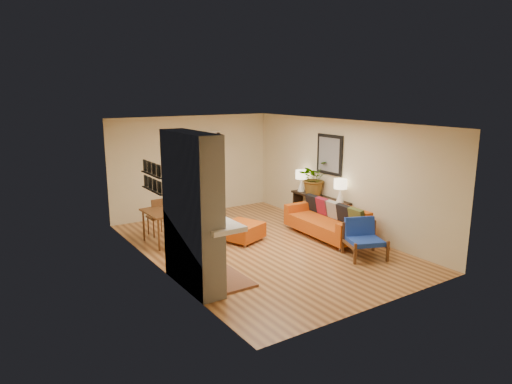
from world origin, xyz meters
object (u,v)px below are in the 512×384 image
Objects in this scene: ottoman at (242,230)px; blue_chair at (363,236)px; dining_table at (165,217)px; lamp_near at (340,188)px; console_table at (320,202)px; lamp_far at (301,178)px; houseplant at (314,178)px; sofa at (328,221)px.

blue_chair is at bearing -54.38° from ottoman.
lamp_near is (3.65, -1.51, 0.48)m from dining_table.
lamp_near is at bearing -90.00° from console_table.
dining_table is at bearing 178.51° from lamp_far.
dining_table is 1.93× the size of houseplant.
sofa is 1.13× the size of console_table.
console_table is at bearing -87.45° from houseplant.
console_table is 0.84m from lamp_near.
ottoman is 1.86× the size of lamp_near.
ottoman is 1.08× the size of blue_chair.
sofa is 2.24× the size of blue_chair.
dining_table is (-2.98, 2.90, 0.17)m from blue_chair.
sofa reaches higher than console_table.
dining_table is 3.74m from console_table.
ottoman is at bearing 178.79° from console_table.
blue_chair is at bearing -44.24° from dining_table.
lamp_far reaches higher than blue_chair.
dining_table is at bearing 170.68° from houseplant.
houseplant is at bearing -9.32° from dining_table.
houseplant is at bearing 68.64° from sofa.
houseplant is at bearing 92.55° from console_table.
sofa is 3.85× the size of lamp_far.
lamp_far is at bearing -1.49° from dining_table.
lamp_far is at bearing 90.00° from console_table.
blue_chair is 2.51m from houseplant.
ottoman is 1.69m from dining_table.
houseplant reaches higher than console_table.
lamp_far is at bearing 17.23° from ottoman.
lamp_far reaches higher than dining_table.
houseplant reaches higher than lamp_far.
console_table is at bearing 62.47° from sofa.
lamp_near is at bearing -90.00° from lamp_far.
houseplant is at bearing 74.01° from blue_chair.
lamp_near is (2.19, -0.74, 0.84)m from ottoman.
lamp_far is at bearing 76.57° from blue_chair.
dining_table is at bearing 154.24° from sofa.
blue_chair is 1.68m from lamp_near.
blue_chair reaches higher than console_table.
console_table is at bearing -12.69° from dining_table.
blue_chair is 4.16m from dining_table.
houseplant is at bearing -91.14° from lamp_far.
houseplant reaches higher than blue_chair.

